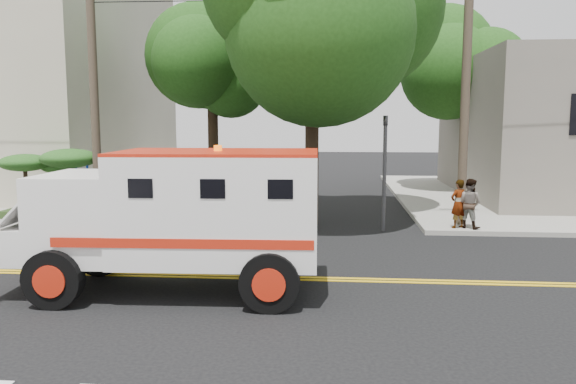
{
  "coord_description": "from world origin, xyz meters",
  "views": [
    {
      "loc": [
        2.27,
        -11.95,
        3.46
      ],
      "look_at": [
        1.05,
        2.48,
        1.6
      ],
      "focal_mm": 35.0,
      "sensor_mm": 36.0,
      "label": 1
    }
  ],
  "objects": [
    {
      "name": "ground",
      "position": [
        0.0,
        0.0,
        0.0
      ],
      "size": [
        100.0,
        100.0,
        0.0
      ],
      "primitive_type": "plane",
      "color": "black",
      "rests_on": "ground"
    },
    {
      "name": "sidewalk_nw",
      "position": [
        -13.5,
        13.5,
        0.07
      ],
      "size": [
        17.0,
        17.0,
        0.15
      ],
      "primitive_type": "cube",
      "color": "gray",
      "rests_on": "ground"
    },
    {
      "name": "utility_pole_left",
      "position": [
        -5.6,
        6.0,
        4.5
      ],
      "size": [
        0.28,
        0.28,
        9.0
      ],
      "primitive_type": "cylinder",
      "color": "#382D23",
      "rests_on": "ground"
    },
    {
      "name": "utility_pole_right",
      "position": [
        6.3,
        6.2,
        4.5
      ],
      "size": [
        0.28,
        0.28,
        9.0
      ],
      "primitive_type": "cylinder",
      "color": "#382D23",
      "rests_on": "ground"
    },
    {
      "name": "tree_left",
      "position": [
        -2.68,
        11.79,
        5.73
      ],
      "size": [
        4.48,
        4.2,
        7.7
      ],
      "color": "black",
      "rests_on": "ground"
    },
    {
      "name": "tree_right",
      "position": [
        8.84,
        15.77,
        6.09
      ],
      "size": [
        4.8,
        4.5,
        8.2
      ],
      "color": "black",
      "rests_on": "ground"
    },
    {
      "name": "traffic_signal",
      "position": [
        3.8,
        5.6,
        2.23
      ],
      "size": [
        0.15,
        0.18,
        3.6
      ],
      "color": "#3F3F42",
      "rests_on": "ground"
    },
    {
      "name": "accessibility_sign",
      "position": [
        -6.2,
        6.17,
        1.37
      ],
      "size": [
        0.45,
        0.1,
        2.02
      ],
      "color": "#3F3F42",
      "rests_on": "ground"
    },
    {
      "name": "palm_planter",
      "position": [
        -7.44,
        6.62,
        1.65
      ],
      "size": [
        3.52,
        2.63,
        2.36
      ],
      "color": "#1E3314",
      "rests_on": "sidewalk_nw"
    },
    {
      "name": "armored_truck",
      "position": [
        -0.84,
        -1.13,
        1.63
      ],
      "size": [
        6.36,
        2.73,
        2.86
      ],
      "rotation": [
        0.0,
        0.0,
        0.03
      ],
      "color": "silver",
      "rests_on": "ground"
    },
    {
      "name": "pedestrian_a",
      "position": [
        6.06,
        5.5,
        0.9
      ],
      "size": [
        0.66,
        0.58,
        1.51
      ],
      "primitive_type": "imported",
      "rotation": [
        0.0,
        0.0,
        3.66
      ],
      "color": "gray",
      "rests_on": "sidewalk_ne"
    },
    {
      "name": "pedestrian_b",
      "position": [
        6.39,
        5.5,
        0.92
      ],
      "size": [
        0.95,
        0.92,
        1.53
      ],
      "primitive_type": "imported",
      "rotation": [
        0.0,
        0.0,
        2.48
      ],
      "color": "gray",
      "rests_on": "sidewalk_ne"
    }
  ]
}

